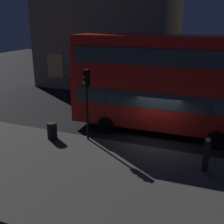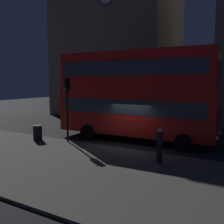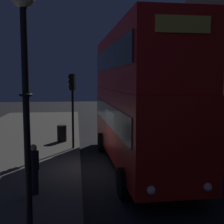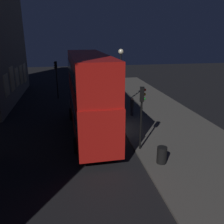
{
  "view_description": "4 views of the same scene",
  "coord_description": "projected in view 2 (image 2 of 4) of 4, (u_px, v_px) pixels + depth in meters",
  "views": [
    {
      "loc": [
        3.01,
        -14.27,
        6.6
      ],
      "look_at": [
        -2.8,
        0.28,
        1.36
      ],
      "focal_mm": 44.46,
      "sensor_mm": 36.0,
      "label": 1
    },
    {
      "loc": [
        6.64,
        -13.63,
        3.86
      ],
      "look_at": [
        -0.93,
        -0.44,
        2.06
      ],
      "focal_mm": 40.98,
      "sensor_mm": 36.0,
      "label": 2
    },
    {
      "loc": [
        12.43,
        -1.12,
        3.8
      ],
      "look_at": [
        -3.18,
        0.73,
        2.11
      ],
      "focal_mm": 48.29,
      "sensor_mm": 36.0,
      "label": 3
    },
    {
      "loc": [
        -16.75,
        2.87,
        7.02
      ],
      "look_at": [
        -1.74,
        0.14,
        2.05
      ],
      "focal_mm": 38.1,
      "sensor_mm": 36.0,
      "label": 4
    }
  ],
  "objects": [
    {
      "name": "ground_plane",
      "position": [
        129.0,
        146.0,
        15.47
      ],
      "size": [
        80.0,
        80.0,
        0.0
      ],
      "primitive_type": "plane",
      "color": "black"
    },
    {
      "name": "sidewalk_slab",
      "position": [
        82.0,
        168.0,
        11.38
      ],
      "size": [
        44.0,
        7.54,
        0.12
      ],
      "primitive_type": "cube",
      "color": "#4C4944",
      "rests_on": "ground"
    },
    {
      "name": "pedestrian",
      "position": [
        160.0,
        145.0,
        11.82
      ],
      "size": [
        0.33,
        0.33,
        1.63
      ],
      "rotation": [
        0.0,
        0.0,
        4.76
      ],
      "color": "black",
      "rests_on": "sidewalk_slab"
    },
    {
      "name": "traffic_light_near_kerb",
      "position": [
        67.0,
        96.0,
        15.77
      ],
      "size": [
        0.38,
        0.4,
        3.98
      ],
      "rotation": [
        0.0,
        0.0,
        -0.29
      ],
      "color": "black",
      "rests_on": "sidewalk_slab"
    },
    {
      "name": "litter_bin",
      "position": [
        38.0,
        133.0,
        16.41
      ],
      "size": [
        0.56,
        0.56,
        0.97
      ],
      "primitive_type": "cylinder",
      "color": "black",
      "rests_on": "sidewalk_slab"
    },
    {
      "name": "double_decker_bus",
      "position": [
        134.0,
        92.0,
        16.57
      ],
      "size": [
        10.47,
        3.03,
        5.77
      ],
      "rotation": [
        0.0,
        0.0,
        0.03
      ],
      "color": "red",
      "rests_on": "ground"
    },
    {
      "name": "building_with_clock",
      "position": [
        117.0,
        39.0,
        30.12
      ],
      "size": [
        13.19,
        9.59,
        17.75
      ],
      "color": "gray",
      "rests_on": "ground"
    }
  ]
}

